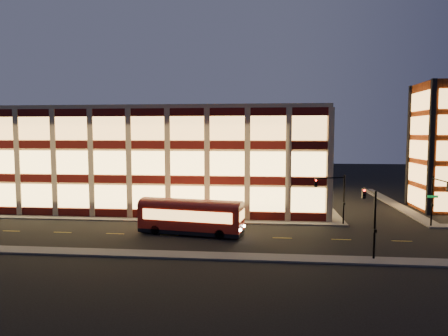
# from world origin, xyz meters

# --- Properties ---
(ground) EXTENTS (200.00, 200.00, 0.00)m
(ground) POSITION_xyz_m (0.00, 0.00, 0.00)
(ground) COLOR black
(ground) RESTS_ON ground
(sidewalk_office_south) EXTENTS (54.00, 2.00, 0.15)m
(sidewalk_office_south) POSITION_xyz_m (-3.00, 1.00, 0.07)
(sidewalk_office_south) COLOR #514F4C
(sidewalk_office_south) RESTS_ON ground
(sidewalk_office_east) EXTENTS (2.00, 30.00, 0.15)m
(sidewalk_office_east) POSITION_xyz_m (23.00, 17.00, 0.07)
(sidewalk_office_east) COLOR #514F4C
(sidewalk_office_east) RESTS_ON ground
(sidewalk_tower_west) EXTENTS (2.00, 30.00, 0.15)m
(sidewalk_tower_west) POSITION_xyz_m (34.00, 17.00, 0.07)
(sidewalk_tower_west) COLOR #514F4C
(sidewalk_tower_west) RESTS_ON ground
(sidewalk_near) EXTENTS (100.00, 2.00, 0.15)m
(sidewalk_near) POSITION_xyz_m (0.00, -13.00, 0.07)
(sidewalk_near) COLOR #514F4C
(sidewalk_near) RESTS_ON ground
(office_building) EXTENTS (50.45, 30.45, 14.50)m
(office_building) POSITION_xyz_m (-2.91, 16.91, 7.25)
(office_building) COLOR tan
(office_building) RESTS_ON ground
(traffic_signal_far) EXTENTS (3.79, 1.87, 6.00)m
(traffic_signal_far) POSITION_xyz_m (22.21, 0.24, 4.11)
(traffic_signal_far) COLOR black
(traffic_signal_far) RESTS_ON ground
(traffic_signal_right) EXTENTS (1.20, 4.37, 6.00)m
(traffic_signal_right) POSITION_xyz_m (33.50, -0.62, 4.10)
(traffic_signal_right) COLOR black
(traffic_signal_right) RESTS_ON ground
(traffic_signal_near) EXTENTS (0.32, 4.45, 6.00)m
(traffic_signal_near) POSITION_xyz_m (23.50, -11.03, 4.13)
(traffic_signal_near) COLOR black
(traffic_signal_near) RESTS_ON ground
(trolley_bus) EXTENTS (11.58, 4.61, 3.82)m
(trolley_bus) POSITION_xyz_m (6.21, -5.25, 2.12)
(trolley_bus) COLOR #9D1408
(trolley_bus) RESTS_ON ground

